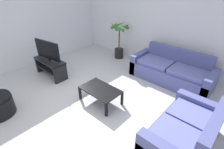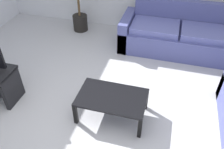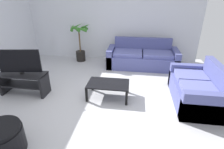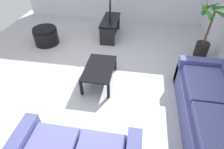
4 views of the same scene
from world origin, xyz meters
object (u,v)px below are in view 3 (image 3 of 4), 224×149
(coffee_table, at_px, (108,85))
(ottoman, at_px, (1,140))
(couch_loveseat, at_px, (197,90))
(potted_palm, at_px, (80,44))
(tv_stand, at_px, (24,81))
(tv, at_px, (19,61))
(couch_main, at_px, (142,58))

(coffee_table, relative_size, ottoman, 1.45)
(couch_loveseat, relative_size, potted_palm, 1.19)
(coffee_table, distance_m, ottoman, 2.24)
(ottoman, bearing_deg, tv_stand, 112.25)
(tv, xyz_separation_m, potted_palm, (0.65, 2.42, -0.22))
(ottoman, bearing_deg, couch_main, 61.07)
(couch_main, bearing_deg, potted_palm, 173.12)
(couch_loveseat, distance_m, tv_stand, 4.00)
(tv_stand, distance_m, ottoman, 1.82)
(coffee_table, bearing_deg, tv_stand, -176.68)
(tv_stand, relative_size, ottoman, 1.69)
(couch_main, xyz_separation_m, couch_loveseat, (1.18, -1.95, -0.00))
(coffee_table, height_order, ottoman, ottoman)
(couch_loveseat, height_order, tv_stand, couch_loveseat)
(tv, xyz_separation_m, ottoman, (0.69, -1.69, -0.61))
(couch_main, relative_size, couch_loveseat, 1.40)
(potted_palm, height_order, ottoman, potted_palm)
(couch_loveseat, bearing_deg, potted_palm, 146.56)
(coffee_table, height_order, potted_palm, potted_palm)
(couch_main, height_order, tv, tv)
(couch_main, relative_size, tv, 2.36)
(couch_loveseat, xyz_separation_m, potted_palm, (-3.35, 2.21, 0.31))
(tv, bearing_deg, couch_loveseat, 3.07)
(couch_main, bearing_deg, tv_stand, -142.46)
(coffee_table, bearing_deg, couch_main, 68.82)
(potted_palm, bearing_deg, couch_loveseat, -33.44)
(tv, relative_size, coffee_table, 1.01)
(couch_loveseat, relative_size, ottoman, 2.46)
(tv, distance_m, potted_palm, 2.52)
(coffee_table, distance_m, potted_palm, 2.70)
(tv_stand, bearing_deg, couch_main, 37.54)
(potted_palm, bearing_deg, tv, -104.96)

